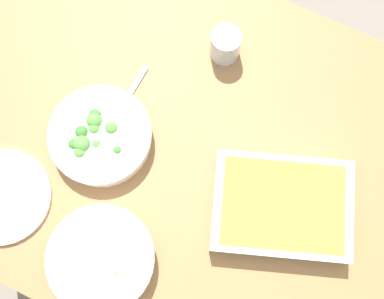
# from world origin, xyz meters

# --- Properties ---
(ground_plane) EXTENTS (6.00, 6.00, 0.00)m
(ground_plane) POSITION_xyz_m (0.00, 0.00, 0.00)
(ground_plane) COLOR slate
(dining_table) EXTENTS (1.20, 0.90, 0.74)m
(dining_table) POSITION_xyz_m (0.00, 0.00, 0.65)
(dining_table) COLOR olive
(dining_table) RESTS_ON ground_plane
(stew_bowl) EXTENTS (0.23, 0.23, 0.06)m
(stew_bowl) POSITION_xyz_m (-0.07, -0.31, 0.77)
(stew_bowl) COLOR white
(stew_bowl) RESTS_ON dining_table
(broccoli_bowl) EXTENTS (0.24, 0.24, 0.07)m
(broccoli_bowl) POSITION_xyz_m (-0.20, -0.07, 0.77)
(broccoli_bowl) COLOR white
(broccoli_bowl) RESTS_ON dining_table
(baking_dish) EXTENTS (0.36, 0.31, 0.06)m
(baking_dish) POSITION_xyz_m (0.24, -0.04, 0.77)
(baking_dish) COLOR silver
(baking_dish) RESTS_ON dining_table
(drink_cup) EXTENTS (0.07, 0.07, 0.08)m
(drink_cup) POSITION_xyz_m (-0.03, 0.25, 0.78)
(drink_cup) COLOR #B2BCC6
(drink_cup) RESTS_ON dining_table
(side_plate) EXTENTS (0.22, 0.22, 0.01)m
(side_plate) POSITION_xyz_m (-0.34, -0.28, 0.75)
(side_plate) COLOR silver
(side_plate) RESTS_ON dining_table
(spoon_by_stew) EXTENTS (0.14, 0.13, 0.01)m
(spoon_by_stew) POSITION_xyz_m (-0.04, -0.28, 0.74)
(spoon_by_stew) COLOR silver
(spoon_by_stew) RESTS_ON dining_table
(spoon_by_broccoli) EXTENTS (0.03, 0.18, 0.01)m
(spoon_by_broccoli) POSITION_xyz_m (-0.19, 0.02, 0.74)
(spoon_by_broccoli) COLOR silver
(spoon_by_broccoli) RESTS_ON dining_table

